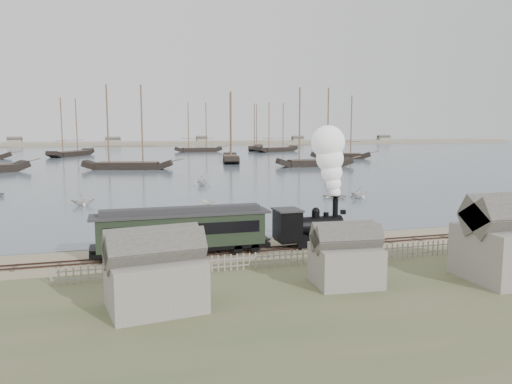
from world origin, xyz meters
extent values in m
plane|color=tan|center=(0.00, 0.00, 0.00)|extent=(600.00, 600.00, 0.00)
cube|color=#4E5F6F|center=(0.00, 170.00, 0.03)|extent=(600.00, 336.00, 0.06)
cube|color=#39251F|center=(0.00, -2.50, 0.10)|extent=(120.00, 0.08, 0.12)
cube|color=#39251F|center=(0.00, -1.50, 0.10)|extent=(120.00, 0.08, 0.12)
cube|color=#403029|center=(0.00, -2.00, 0.03)|extent=(120.00, 1.80, 0.06)
cube|color=tan|center=(0.00, 250.00, 0.00)|extent=(500.00, 20.00, 1.80)
cube|color=black|center=(4.41, -2.00, 0.73)|extent=(7.11, 2.09, 0.26)
cylinder|color=black|center=(3.99, -2.00, 1.78)|extent=(4.39, 1.57, 1.57)
cube|color=black|center=(1.70, -2.00, 1.99)|extent=(1.88, 2.30, 2.40)
cube|color=#2F2F31|center=(1.70, -2.00, 3.24)|extent=(2.09, 2.51, 0.13)
cylinder|color=black|center=(5.98, -2.00, 3.19)|extent=(0.46, 0.46, 1.67)
sphere|color=black|center=(4.20, -2.00, 3.00)|extent=(0.67, 0.67, 0.67)
cone|color=black|center=(7.76, -2.00, 0.63)|extent=(1.46, 2.09, 2.09)
cube|color=black|center=(6.71, -2.00, 2.82)|extent=(0.37, 0.37, 0.37)
cube|color=black|center=(-6.99, -2.00, 0.70)|extent=(13.74, 2.26, 0.34)
cube|color=black|center=(-6.99, -2.00, 2.07)|extent=(12.76, 2.45, 2.45)
cube|color=black|center=(-6.99, -3.25, 2.32)|extent=(11.78, 0.06, 0.88)
cube|color=black|center=(-6.99, -0.75, 2.32)|extent=(11.78, 0.06, 0.88)
cube|color=#2F2F31|center=(-6.99, -2.00, 3.35)|extent=(13.74, 2.65, 0.18)
cube|color=#2F2F31|center=(-6.99, -2.00, 3.64)|extent=(12.27, 1.18, 0.44)
imported|color=silver|center=(-5.28, 0.47, 0.36)|extent=(2.54, 3.52, 0.72)
imported|color=silver|center=(-15.64, 26.56, 0.80)|extent=(2.57, 2.94, 1.48)
imported|color=silver|center=(-0.93, 17.82, 0.70)|extent=(3.52, 2.09, 1.28)
imported|color=silver|center=(18.11, 23.53, 0.40)|extent=(3.85, 4.08, 0.69)
imported|color=silver|center=(21.43, 22.73, 0.86)|extent=(3.40, 3.68, 1.61)
imported|color=silver|center=(27.47, 45.43, 0.83)|extent=(3.71, 4.03, 1.54)
imported|color=silver|center=(2.76, 43.56, 0.94)|extent=(3.81, 3.44, 1.76)
camera|label=1|loc=(-12.17, -39.97, 9.96)|focal=35.00mm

